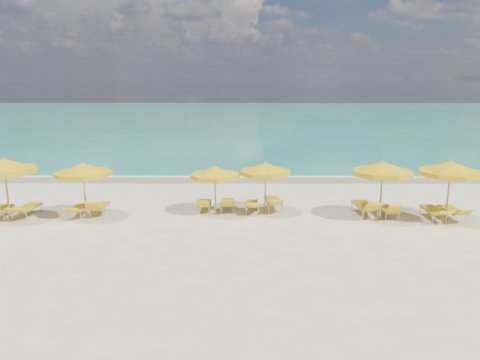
{
  "coord_description": "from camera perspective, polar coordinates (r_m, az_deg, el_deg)",
  "views": [
    {
      "loc": [
        0.13,
        -18.49,
        5.56
      ],
      "look_at": [
        0.0,
        1.5,
        1.2
      ],
      "focal_mm": 35.0,
      "sensor_mm": 36.0,
      "label": 1
    }
  ],
  "objects": [
    {
      "name": "lounger_3_left",
      "position": [
        20.07,
        -4.34,
        -3.22
      ],
      "size": [
        0.57,
        1.59,
        0.76
      ],
      "rotation": [
        0.0,
        0.0,
        0.01
      ],
      "color": "#A5A8AD",
      "rests_on": "ground"
    },
    {
      "name": "lounger_2_left",
      "position": [
        20.37,
        -19.08,
        -3.66
      ],
      "size": [
        0.59,
        1.66,
        0.65
      ],
      "rotation": [
        0.0,
        0.0,
        0.03
      ],
      "color": "#A5A8AD",
      "rests_on": "ground"
    },
    {
      "name": "lounger_6_left",
      "position": [
        20.36,
        22.51,
        -3.86
      ],
      "size": [
        0.66,
        1.91,
        0.68
      ],
      "rotation": [
        0.0,
        0.0,
        0.02
      ],
      "color": "#A5A8AD",
      "rests_on": "ground"
    },
    {
      "name": "wet_sand_band",
      "position": [
        26.48,
        0.08,
        0.18
      ],
      "size": [
        120.0,
        2.6,
        0.01
      ],
      "primitive_type": "cube",
      "color": "tan",
      "rests_on": "ground"
    },
    {
      "name": "lounger_1_right",
      "position": [
        21.14,
        -24.51,
        -3.48
      ],
      "size": [
        0.77,
        1.89,
        0.68
      ],
      "rotation": [
        0.0,
        0.0,
        -0.1
      ],
      "color": "#A5A8AD",
      "rests_on": "ground"
    },
    {
      "name": "foam_line",
      "position": [
        27.26,
        0.09,
        0.54
      ],
      "size": [
        120.0,
        1.2,
        0.03
      ],
      "primitive_type": "cube",
      "color": "white",
      "rests_on": "ground"
    },
    {
      "name": "umbrella_6",
      "position": [
        19.95,
        24.28,
        1.25
      ],
      "size": [
        2.56,
        2.56,
        2.48
      ],
      "rotation": [
        0.0,
        0.0,
        0.05
      ],
      "color": "tan",
      "rests_on": "ground"
    },
    {
      "name": "lounger_3_right",
      "position": [
        20.06,
        -1.5,
        -3.18
      ],
      "size": [
        0.57,
        1.64,
        0.75
      ],
      "rotation": [
        0.0,
        0.0,
        -0.0
      ],
      "color": "#A5A8AD",
      "rests_on": "ground"
    },
    {
      "name": "ground_plane",
      "position": [
        19.31,
        -0.03,
        -4.43
      ],
      "size": [
        120.0,
        120.0,
        0.0
      ],
      "primitive_type": "plane",
      "color": "beige"
    },
    {
      "name": "whitecap_near",
      "position": [
        36.44,
        -9.34,
        3.36
      ],
      "size": [
        14.0,
        0.36,
        0.05
      ],
      "primitive_type": "cube",
      "color": "white",
      "rests_on": "ground"
    },
    {
      "name": "umbrella_1",
      "position": [
        20.61,
        -26.8,
        1.49
      ],
      "size": [
        2.76,
        2.76,
        2.54
      ],
      "rotation": [
        0.0,
        0.0,
        0.11
      ],
      "color": "tan",
      "rests_on": "ground"
    },
    {
      "name": "whitecap_far",
      "position": [
        43.57,
        10.81,
        4.75
      ],
      "size": [
        18.0,
        0.3,
        0.05
      ],
      "primitive_type": "cube",
      "color": "white",
      "rests_on": "ground"
    },
    {
      "name": "umbrella_4",
      "position": [
        19.39,
        3.12,
        1.33
      ],
      "size": [
        2.56,
        2.56,
        2.2
      ],
      "rotation": [
        0.0,
        0.0,
        0.2
      ],
      "color": "tan",
      "rests_on": "ground"
    },
    {
      "name": "ocean",
      "position": [
        66.72,
        0.25,
        7.52
      ],
      "size": [
        120.0,
        80.0,
        0.3
      ],
      "primitive_type": "cube",
      "color": "#167E66",
      "rests_on": "ground"
    },
    {
      "name": "lounger_2_right",
      "position": [
        20.34,
        -16.73,
        -3.48
      ],
      "size": [
        0.59,
        1.64,
        0.81
      ],
      "rotation": [
        0.0,
        0.0,
        0.01
      ],
      "color": "#A5A8AD",
      "rests_on": "ground"
    },
    {
      "name": "umbrella_2",
      "position": [
        19.65,
        -18.6,
        1.16
      ],
      "size": [
        2.89,
        2.89,
        2.32
      ],
      "rotation": [
        0.0,
        0.0,
        0.32
      ],
      "color": "tan",
      "rests_on": "ground"
    },
    {
      "name": "lounger_4_left",
      "position": [
        19.94,
        1.46,
        -3.31
      ],
      "size": [
        0.56,
        1.64,
        0.64
      ],
      "rotation": [
        0.0,
        0.0,
        0.01
      ],
      "color": "#A5A8AD",
      "rests_on": "ground"
    },
    {
      "name": "umbrella_3",
      "position": [
        19.15,
        -3.06,
        0.93
      ],
      "size": [
        2.34,
        2.34,
        2.1
      ],
      "rotation": [
        0.0,
        0.0,
        0.14
      ],
      "color": "tan",
      "rests_on": "ground"
    },
    {
      "name": "lounger_5_right",
      "position": [
        20.08,
        17.54,
        -3.77
      ],
      "size": [
        0.61,
        1.58,
        0.77
      ],
      "rotation": [
        0.0,
        0.0,
        0.05
      ],
      "color": "#A5A8AD",
      "rests_on": "ground"
    },
    {
      "name": "lounger_6_right",
      "position": [
        20.74,
        24.44,
        -3.76
      ],
      "size": [
        0.79,
        1.88,
        0.73
      ],
      "rotation": [
        0.0,
        0.0,
        0.11
      ],
      "color": "#A5A8AD",
      "rests_on": "ground"
    },
    {
      "name": "umbrella_5",
      "position": [
        19.24,
        16.99,
        1.32
      ],
      "size": [
        2.86,
        2.86,
        2.43
      ],
      "rotation": [
        0.0,
        0.0,
        0.22
      ],
      "color": "tan",
      "rests_on": "ground"
    },
    {
      "name": "lounger_1_left",
      "position": [
        21.35,
        -27.01,
        -3.6
      ],
      "size": [
        0.76,
        1.78,
        0.7
      ],
      "rotation": [
        0.0,
        0.0,
        0.12
      ],
      "color": "#A5A8AD",
      "rests_on": "ground"
    },
    {
      "name": "lounger_4_right",
      "position": [
        20.32,
        4.07,
        -2.94
      ],
      "size": [
        0.77,
        1.97,
        0.74
      ],
      "rotation": [
        0.0,
        0.0,
        0.08
      ],
      "color": "#A5A8AD",
      "rests_on": "ground"
    },
    {
      "name": "lounger_5_left",
      "position": [
        20.02,
        14.96,
        -3.51
      ],
      "size": [
        0.87,
        2.08,
        0.88
      ],
      "rotation": [
        0.0,
        0.0,
        0.1
      ],
      "color": "#A5A8AD",
      "rests_on": "ground"
    }
  ]
}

